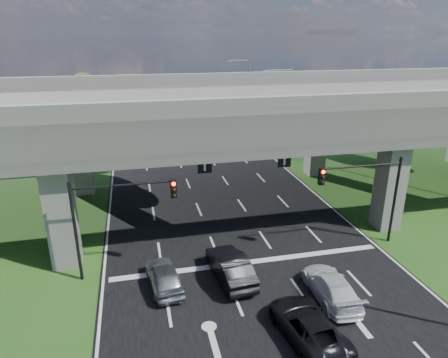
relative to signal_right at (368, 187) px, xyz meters
name	(u,v)px	position (x,y,z in m)	size (l,w,h in m)	color
ground	(269,296)	(-7.82, -3.94, -4.19)	(160.00, 160.00, 0.00)	#274E19
road	(226,218)	(-7.82, 6.06, -4.17)	(18.00, 120.00, 0.03)	black
overpass	(220,111)	(-7.82, 8.06, 3.73)	(80.00, 15.00, 10.00)	#393634
signal_right	(368,187)	(0.00, 0.00, 0.00)	(5.76, 0.54, 6.00)	black
signal_left	(114,210)	(-15.65, 0.00, 0.00)	(5.76, 0.54, 6.00)	black
streetlight_far	(286,106)	(2.27, 20.06, 1.66)	(3.38, 0.25, 10.00)	gray
streetlight_beyond	(246,88)	(2.27, 36.06, 1.66)	(3.38, 0.25, 10.00)	gray
tree_left_near	(57,122)	(-21.78, 22.06, 0.63)	(4.50, 4.50, 7.80)	black
tree_left_mid	(42,115)	(-24.78, 30.06, -0.01)	(3.91, 3.90, 6.76)	black
tree_left_far	(83,96)	(-20.78, 38.06, 0.95)	(4.80, 4.80, 8.32)	black
tree_right_near	(296,111)	(5.22, 24.06, 0.31)	(4.20, 4.20, 7.28)	black
tree_right_mid	(294,102)	(8.22, 32.06, -0.01)	(3.91, 3.90, 6.76)	black
tree_right_far	(251,91)	(4.22, 40.06, 0.63)	(4.50, 4.50, 7.80)	black
car_silver	(164,276)	(-13.22, -1.80, -3.45)	(1.66, 4.12, 1.40)	#96999D
car_dark	(230,267)	(-9.45, -1.86, -3.37)	(1.67, 4.79, 1.58)	black
car_white	(331,287)	(-4.65, -4.79, -3.47)	(1.92, 4.73, 1.37)	silver
car_trailing	(308,326)	(-7.11, -7.32, -3.47)	(2.27, 4.91, 1.37)	black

